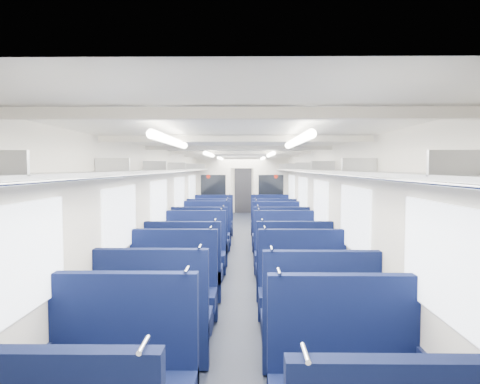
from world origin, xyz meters
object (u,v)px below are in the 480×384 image
Objects in this scene: seat_7 at (303,297)px; seat_16 at (210,231)px; seat_4 at (155,326)px; seat_15 at (277,238)px; seat_19 at (270,224)px; end_door at (243,190)px; seat_8 at (185,275)px; seat_6 at (172,296)px; seat_9 at (293,275)px; seat_14 at (206,237)px; seat_10 at (195,257)px; seat_17 at (274,231)px; seat_18 at (213,224)px; seat_13 at (281,247)px; seat_11 at (285,257)px; seat_5 at (318,330)px; seat_12 at (200,247)px; bulkhead at (242,193)px.

seat_7 and seat_16 have the same top height.
seat_4 is 1.00× the size of seat_16.
seat_15 is 1.00× the size of seat_19.
end_door reaches higher than seat_8.
seat_4 is at bearing -90.00° from seat_16.
seat_6 is at bearing -103.20° from seat_19.
seat_14 is at bearing 114.98° from seat_9.
end_door is at bearing 85.84° from seat_10.
seat_10 is 3.67m from seat_17.
end_door is at bearing 83.12° from seat_18.
seat_14 is (-1.66, 1.25, 0.00)m from seat_13.
seat_10 is at bearing -179.04° from seat_11.
seat_12 is at bearing 110.09° from seat_5.
seat_10 is (-0.83, -5.32, -0.84)m from bulkhead.
seat_6 is at bearing -93.44° from end_door.
seat_6 is 1.00× the size of seat_11.
seat_9 is 1.00× the size of seat_12.
seat_14 is (-0.83, -3.03, -0.84)m from bulkhead.
seat_15 is 1.00× the size of seat_16.
seat_14 is 1.66m from seat_15.
seat_8 is at bearing -90.00° from seat_10.
seat_5 is 4.57m from seat_13.
seat_10 and seat_17 have the same top height.
seat_17 is at bearing 90.00° from seat_5.
seat_13 is 1.00× the size of seat_14.
seat_5 is 1.00× the size of seat_19.
seat_9 is 1.00× the size of seat_16.
end_door is at bearing 85.44° from seat_12.
seat_11 is 1.00× the size of seat_19.
seat_19 is (1.66, 5.98, 0.00)m from seat_8.
seat_11 and seat_13 have the same top height.
seat_13 is 3.87m from seat_18.
seat_9 is (0.83, -6.59, -0.84)m from bulkhead.
seat_10 is (-1.66, 2.40, 0.00)m from seat_7.
seat_11 is (0.83, -5.29, -0.84)m from bulkhead.
end_door is 10.45m from seat_12.
seat_8 and seat_14 have the same top height.
seat_11 is (1.66, 3.48, 0.00)m from seat_4.
seat_10 is at bearing 115.18° from seat_5.
seat_7 is at bearing -90.00° from seat_13.
seat_8 is at bearing -109.87° from seat_17.
seat_7 is at bearing -90.00° from seat_15.
seat_8 is 1.00× the size of seat_16.
seat_12 is 4.01m from seat_19.
seat_9 is 3.44m from seat_15.
end_door is at bearing 95.83° from seat_17.
seat_8 is at bearing 90.00° from seat_4.
seat_13 is 1.00× the size of seat_17.
end_door is 9.29m from seat_15.
seat_10 is 1.96m from seat_13.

